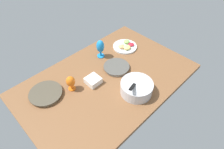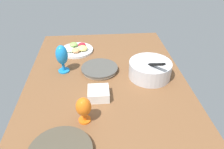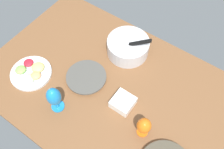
{
  "view_description": "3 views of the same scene",
  "coord_description": "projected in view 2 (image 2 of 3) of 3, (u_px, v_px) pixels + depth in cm",
  "views": [
    {
      "loc": [
        83.79,
        91.03,
        129.43
      ],
      "look_at": [
        -3.46,
        2.75,
        5.33
      ],
      "focal_mm": 30.84,
      "sensor_mm": 36.0,
      "label": 1
    },
    {
      "loc": [
        111.65,
        -5.7,
        82.01
      ],
      "look_at": [
        -3.16,
        3.59,
        5.33
      ],
      "focal_mm": 34.89,
      "sensor_mm": 36.0,
      "label": 2
    },
    {
      "loc": [
        43.13,
        -60.18,
        131.84
      ],
      "look_at": [
        -3.1,
        5.23,
        5.33
      ],
      "focal_mm": 39.16,
      "sensor_mm": 36.0,
      "label": 3
    }
  ],
  "objects": [
    {
      "name": "ground_plane",
      "position": [
        107.0,
        87.0,
        1.4
      ],
      "size": [
        160.0,
        104.0,
        4.0
      ],
      "primitive_type": "cube",
      "color": "brown"
    },
    {
      "name": "hurricane_glass_orange",
      "position": [
        84.0,
        108.0,
        1.07
      ],
      "size": [
        7.85,
        7.85,
        14.64
      ],
      "color": "orange",
      "rests_on": "ground_plane"
    },
    {
      "name": "mixing_bowl",
      "position": [
        150.0,
        69.0,
        1.43
      ],
      "size": [
        28.4,
        27.7,
        17.94
      ],
      "color": "silver",
      "rests_on": "ground_plane"
    },
    {
      "name": "hurricane_glass_blue",
      "position": [
        62.0,
        56.0,
        1.45
      ],
      "size": [
        8.15,
        8.15,
        19.78
      ],
      "color": "#1C82CF",
      "rests_on": "ground_plane"
    },
    {
      "name": "square_bowl_white",
      "position": [
        98.0,
        93.0,
        1.26
      ],
      "size": [
        12.24,
        12.24,
        5.73
      ],
      "color": "white",
      "rests_on": "ground_plane"
    },
    {
      "name": "fruit_platter",
      "position": [
        77.0,
        49.0,
        1.75
      ],
      "size": [
        26.12,
        26.12,
        5.4
      ],
      "color": "silver",
      "rests_on": "ground_plane"
    },
    {
      "name": "dinner_plate_left",
      "position": [
        100.0,
        69.0,
        1.51
      ],
      "size": [
        25.28,
        25.28,
        3.06
      ],
      "color": "silver",
      "rests_on": "ground_plane"
    }
  ]
}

